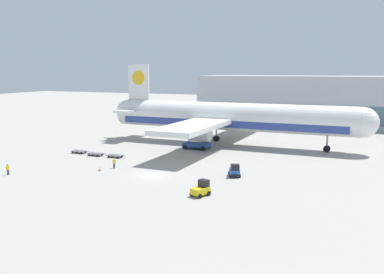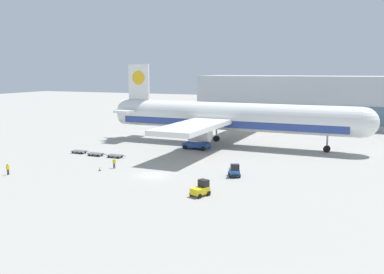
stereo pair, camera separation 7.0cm
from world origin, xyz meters
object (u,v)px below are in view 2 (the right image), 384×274
object	(u,v)px
scissor_lift_loader	(197,139)
baggage_tug_mid	(201,189)
ground_crew_far	(114,162)
traffic_cone_near	(100,169)
baggage_dolly_second	(96,154)
airplane_main	(226,117)
baggage_dolly_third	(115,155)
ground_crew_near	(8,168)
baggage_tug_foreground	(234,171)
baggage_dolly_lead	(79,151)

from	to	relation	value
scissor_lift_loader	baggage_tug_mid	xyz separation A→B (m)	(12.94, -29.80, -1.17)
ground_crew_far	traffic_cone_near	size ratio (longest dim) A/B	2.79
baggage_dolly_second	airplane_main	bearing A→B (deg)	48.89
airplane_main	ground_crew_far	xyz separation A→B (m)	(-9.53, -27.94, -4.85)
scissor_lift_loader	baggage_tug_mid	bearing A→B (deg)	-65.94
airplane_main	ground_crew_far	world-z (taller)	airplane_main
baggage_dolly_third	ground_crew_near	bearing A→B (deg)	-113.11
ground_crew_near	baggage_dolly_third	bearing A→B (deg)	-14.24
baggage_tug_foreground	baggage_dolly_second	world-z (taller)	baggage_tug_foreground
baggage_dolly_third	ground_crew_near	size ratio (longest dim) A/B	2.11
airplane_main	baggage_dolly_third	xyz separation A→B (m)	(-14.20, -20.57, -5.45)
ground_crew_near	traffic_cone_near	size ratio (longest dim) A/B	2.89
baggage_tug_mid	ground_crew_far	world-z (taller)	baggage_tug_mid
baggage_dolly_second	baggage_dolly_third	xyz separation A→B (m)	(4.22, 0.05, 0.00)
scissor_lift_loader	ground_crew_near	distance (m)	36.01
baggage_tug_mid	ground_crew_near	world-z (taller)	baggage_tug_mid
baggage_tug_foreground	ground_crew_near	bearing A→B (deg)	-92.77
scissor_lift_loader	ground_crew_far	world-z (taller)	scissor_lift_loader
airplane_main	baggage_tug_mid	world-z (taller)	airplane_main
baggage_tug_mid	traffic_cone_near	bearing A→B (deg)	93.79
baggage_tug_mid	baggage_dolly_second	distance (m)	31.77
scissor_lift_loader	baggage_dolly_lead	world-z (taller)	scissor_lift_loader
baggage_dolly_second	baggage_dolly_third	world-z (taller)	same
scissor_lift_loader	traffic_cone_near	distance (m)	24.54
baggage_dolly_third	baggage_tug_mid	bearing A→B (deg)	-33.86
scissor_lift_loader	ground_crew_far	distance (m)	21.94
ground_crew_near	airplane_main	bearing A→B (deg)	-20.39
ground_crew_near	ground_crew_far	bearing A→B (deg)	-41.34
airplane_main	scissor_lift_loader	distance (m)	8.68
baggage_dolly_second	baggage_tug_mid	bearing A→B (deg)	-29.47
baggage_tug_foreground	traffic_cone_near	xyz separation A→B (m)	(-20.64, -4.73, -0.58)
baggage_tug_foreground	baggage_dolly_third	size ratio (longest dim) A/B	0.75
scissor_lift_loader	traffic_cone_near	bearing A→B (deg)	-105.51
baggage_dolly_lead	airplane_main	bearing A→B (deg)	41.66
ground_crew_near	traffic_cone_near	bearing A→B (deg)	-45.96
baggage_tug_foreground	ground_crew_far	distance (m)	19.64
airplane_main	baggage_dolly_second	size ratio (longest dim) A/B	15.65
baggage_dolly_lead	ground_crew_near	size ratio (longest dim) A/B	2.11
scissor_lift_loader	baggage_dolly_third	bearing A→B (deg)	-126.15
scissor_lift_loader	baggage_dolly_lead	xyz separation A→B (m)	(-18.90, -13.04, -1.66)
scissor_lift_loader	ground_crew_far	xyz separation A→B (m)	(-5.64, -21.17, -1.06)
scissor_lift_loader	ground_crew_far	size ratio (longest dim) A/B	3.16
baggage_tug_foreground	baggage_dolly_lead	world-z (taller)	baggage_tug_foreground
ground_crew_far	traffic_cone_near	xyz separation A→B (m)	(-1.14, -2.34, -0.70)
airplane_main	baggage_dolly_third	distance (m)	25.58
baggage_dolly_third	scissor_lift_loader	bearing A→B (deg)	53.94
baggage_dolly_lead	baggage_dolly_second	distance (m)	4.44
airplane_main	baggage_tug_foreground	bearing A→B (deg)	-68.11
baggage_tug_foreground	baggage_dolly_second	size ratio (longest dim) A/B	0.75
scissor_lift_loader	ground_crew_near	world-z (taller)	scissor_lift_loader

